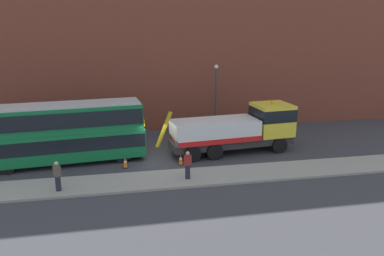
{
  "coord_description": "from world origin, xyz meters",
  "views": [
    {
      "loc": [
        -2.48,
        -25.44,
        9.05
      ],
      "look_at": [
        2.49,
        0.14,
        2.0
      ],
      "focal_mm": 35.76,
      "sensor_mm": 36.0,
      "label": 1
    }
  ],
  "objects_px": {
    "pedestrian_bystander": "(188,165)",
    "traffic_cone_midway": "(181,160)",
    "street_lamp": "(216,93)",
    "pedestrian_onlooker": "(57,176)",
    "traffic_cone_near_bus": "(125,163)",
    "double_decker_bus": "(60,131)",
    "recovery_tow_truck": "(238,129)"
  },
  "relations": [
    {
      "from": "traffic_cone_near_bus",
      "to": "recovery_tow_truck",
      "type": "bearing_deg",
      "value": 11.87
    },
    {
      "from": "pedestrian_onlooker",
      "to": "traffic_cone_near_bus",
      "type": "relative_size",
      "value": 2.38
    },
    {
      "from": "double_decker_bus",
      "to": "pedestrian_bystander",
      "type": "xyz_separation_m",
      "value": [
        7.75,
        -4.6,
        -1.25
      ]
    },
    {
      "from": "pedestrian_onlooker",
      "to": "pedestrian_bystander",
      "type": "height_order",
      "value": "same"
    },
    {
      "from": "traffic_cone_midway",
      "to": "street_lamp",
      "type": "xyz_separation_m",
      "value": [
        4.28,
        7.41,
        3.13
      ]
    },
    {
      "from": "double_decker_bus",
      "to": "traffic_cone_midway",
      "type": "xyz_separation_m",
      "value": [
        7.8,
        -1.78,
        -1.89
      ]
    },
    {
      "from": "pedestrian_bystander",
      "to": "street_lamp",
      "type": "xyz_separation_m",
      "value": [
        4.33,
        10.23,
        2.49
      ]
    },
    {
      "from": "double_decker_bus",
      "to": "traffic_cone_near_bus",
      "type": "height_order",
      "value": "double_decker_bus"
    },
    {
      "from": "double_decker_bus",
      "to": "pedestrian_onlooker",
      "type": "distance_m",
      "value": 5.1
    },
    {
      "from": "pedestrian_bystander",
      "to": "traffic_cone_midway",
      "type": "distance_m",
      "value": 2.89
    },
    {
      "from": "traffic_cone_midway",
      "to": "street_lamp",
      "type": "bearing_deg",
      "value": 60.0
    },
    {
      "from": "recovery_tow_truck",
      "to": "pedestrian_onlooker",
      "type": "height_order",
      "value": "recovery_tow_truck"
    },
    {
      "from": "pedestrian_onlooker",
      "to": "street_lamp",
      "type": "height_order",
      "value": "street_lamp"
    },
    {
      "from": "pedestrian_onlooker",
      "to": "street_lamp",
      "type": "relative_size",
      "value": 0.29
    },
    {
      "from": "recovery_tow_truck",
      "to": "street_lamp",
      "type": "bearing_deg",
      "value": 86.6
    },
    {
      "from": "street_lamp",
      "to": "recovery_tow_truck",
      "type": "bearing_deg",
      "value": -87.52
    },
    {
      "from": "pedestrian_bystander",
      "to": "traffic_cone_near_bus",
      "type": "relative_size",
      "value": 2.38
    },
    {
      "from": "recovery_tow_truck",
      "to": "street_lamp",
      "type": "distance_m",
      "value": 5.84
    },
    {
      "from": "pedestrian_onlooker",
      "to": "pedestrian_bystander",
      "type": "bearing_deg",
      "value": -36.78
    },
    {
      "from": "pedestrian_bystander",
      "to": "double_decker_bus",
      "type": "bearing_deg",
      "value": 43.14
    },
    {
      "from": "double_decker_bus",
      "to": "traffic_cone_midway",
      "type": "relative_size",
      "value": 15.55
    },
    {
      "from": "double_decker_bus",
      "to": "traffic_cone_near_bus",
      "type": "distance_m",
      "value": 4.85
    },
    {
      "from": "recovery_tow_truck",
      "to": "double_decker_bus",
      "type": "distance_m",
      "value": 12.33
    },
    {
      "from": "pedestrian_onlooker",
      "to": "pedestrian_bystander",
      "type": "xyz_separation_m",
      "value": [
        7.35,
        0.33,
        0.0
      ]
    },
    {
      "from": "pedestrian_bystander",
      "to": "traffic_cone_midway",
      "type": "bearing_deg",
      "value": -17.16
    },
    {
      "from": "street_lamp",
      "to": "double_decker_bus",
      "type": "bearing_deg",
      "value": -155.03
    },
    {
      "from": "double_decker_bus",
      "to": "traffic_cone_midway",
      "type": "distance_m",
      "value": 8.22
    },
    {
      "from": "pedestrian_bystander",
      "to": "traffic_cone_near_bus",
      "type": "height_order",
      "value": "pedestrian_bystander"
    },
    {
      "from": "recovery_tow_truck",
      "to": "traffic_cone_midway",
      "type": "xyz_separation_m",
      "value": [
        -4.52,
        -1.83,
        -1.42
      ]
    },
    {
      "from": "pedestrian_bystander",
      "to": "traffic_cone_midway",
      "type": "height_order",
      "value": "pedestrian_bystander"
    },
    {
      "from": "street_lamp",
      "to": "traffic_cone_midway",
      "type": "bearing_deg",
      "value": -120.0
    },
    {
      "from": "recovery_tow_truck",
      "to": "pedestrian_onlooker",
      "type": "xyz_separation_m",
      "value": [
        -11.92,
        -4.98,
        -0.77
      ]
    }
  ]
}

